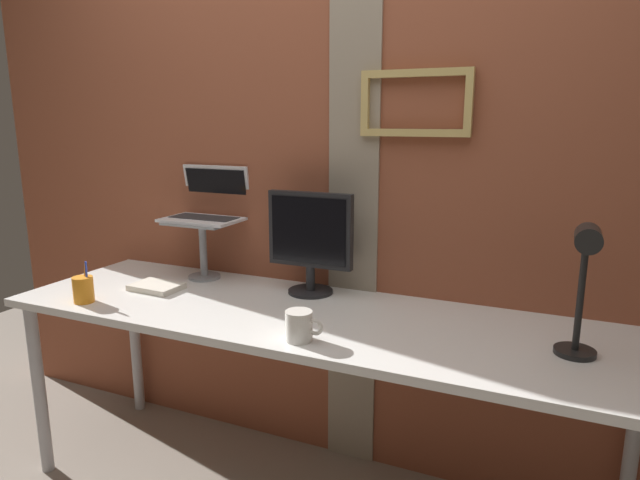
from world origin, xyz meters
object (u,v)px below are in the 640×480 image
(laptop, at_px, (210,204))
(pen_cup, at_px, (83,289))
(desk_lamp, at_px, (584,277))
(monitor, at_px, (310,236))
(coffee_mug, at_px, (300,326))

(laptop, distance_m, pen_cup, 0.63)
(laptop, height_order, desk_lamp, laptop)
(pen_cup, bearing_deg, monitor, 31.61)
(pen_cup, xyz_separation_m, coffee_mug, (0.92, -0.00, -0.00))
(laptop, distance_m, desk_lamp, 1.52)
(desk_lamp, bearing_deg, coffee_mug, -166.80)
(desk_lamp, xyz_separation_m, pen_cup, (-1.71, -0.19, -0.20))
(pen_cup, bearing_deg, laptop, 66.63)
(monitor, distance_m, laptop, 0.53)
(monitor, xyz_separation_m, desk_lamp, (0.97, -0.27, 0.02))
(monitor, height_order, coffee_mug, monitor)
(monitor, height_order, pen_cup, monitor)
(pen_cup, relative_size, coffee_mug, 1.26)
(desk_lamp, xyz_separation_m, coffee_mug, (-0.79, -0.19, -0.20))
(monitor, height_order, desk_lamp, monitor)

